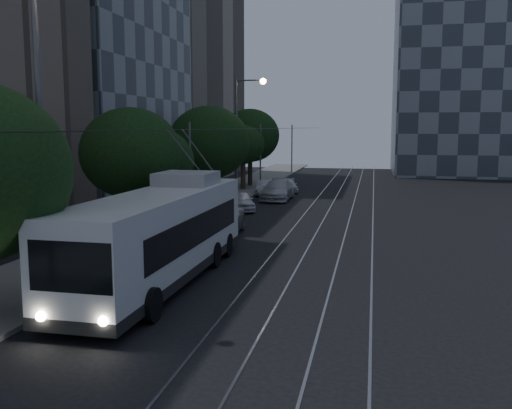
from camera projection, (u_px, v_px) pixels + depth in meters
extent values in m
plane|color=black|center=(243.00, 281.00, 21.27)|extent=(120.00, 120.00, 0.00)
cube|color=slate|center=(205.00, 204.00, 42.17)|extent=(5.00, 90.00, 0.15)
cube|color=gray|center=(310.00, 208.00, 40.62)|extent=(0.08, 90.00, 0.02)
cube|color=gray|center=(330.00, 208.00, 40.33)|extent=(0.08, 90.00, 0.02)
cube|color=gray|center=(352.00, 209.00, 40.02)|extent=(0.08, 90.00, 0.02)
cube|color=gray|center=(373.00, 209.00, 39.73)|extent=(0.08, 90.00, 0.02)
cylinder|color=black|center=(253.00, 129.00, 40.69)|extent=(0.02, 90.00, 0.02)
cylinder|color=black|center=(263.00, 129.00, 40.55)|extent=(0.02, 90.00, 0.02)
cylinder|color=#5A5A5D|center=(190.00, 176.00, 31.63)|extent=(0.14, 0.14, 6.00)
cylinder|color=#5A5A5D|center=(260.00, 158.00, 51.04)|extent=(0.14, 0.14, 6.00)
cylinder|color=#5A5A5D|center=(292.00, 149.00, 70.45)|extent=(0.14, 0.14, 6.00)
cube|color=#3B414B|center=(69.00, 33.00, 44.68)|extent=(14.00, 18.00, 26.00)
cube|color=gray|center=(161.00, 25.00, 63.54)|extent=(14.00, 22.00, 34.00)
cube|color=#3B414B|center=(488.00, 75.00, 69.41)|extent=(22.00, 18.00, 24.00)
cube|color=silver|center=(160.00, 234.00, 20.74)|extent=(2.87, 12.58, 2.98)
cube|color=black|center=(160.00, 270.00, 20.92)|extent=(2.91, 12.62, 0.37)
cube|color=black|center=(165.00, 228.00, 21.23)|extent=(2.89, 9.97, 1.10)
cube|color=black|center=(70.00, 267.00, 14.64)|extent=(2.37, 0.12, 1.36)
cube|color=black|center=(208.00, 205.00, 26.76)|extent=(2.17, 0.12, 1.05)
cube|color=#2AFE2E|center=(69.00, 231.00, 14.52)|extent=(1.67, 0.09, 0.33)
cube|color=#9A9B9D|center=(186.00, 178.00, 23.54)|extent=(2.30, 2.34, 0.52)
sphere|color=white|center=(41.00, 316.00, 14.96)|extent=(0.27, 0.27, 0.27)
sphere|color=white|center=(103.00, 321.00, 14.60)|extent=(0.27, 0.27, 0.27)
cylinder|color=#5A5A5D|center=(187.00, 155.00, 24.55)|extent=(0.06, 4.73, 2.21)
cylinder|color=#5A5A5D|center=(201.00, 155.00, 24.42)|extent=(0.06, 4.73, 2.21)
cylinder|color=black|center=(72.00, 300.00, 17.28)|extent=(0.31, 1.05, 1.05)
cylinder|color=black|center=(152.00, 305.00, 16.77)|extent=(0.31, 1.05, 1.05)
cylinder|color=black|center=(156.00, 252.00, 23.85)|extent=(0.31, 1.05, 1.05)
cylinder|color=black|center=(215.00, 255.00, 23.34)|extent=(0.31, 1.05, 1.05)
cylinder|color=black|center=(172.00, 243.00, 25.80)|extent=(0.31, 1.05, 1.05)
cylinder|color=black|center=(227.00, 245.00, 25.28)|extent=(0.31, 1.05, 1.05)
imported|color=#B1B3B9|center=(213.00, 221.00, 29.61)|extent=(3.56, 6.44, 1.71)
imported|color=white|center=(240.00, 201.00, 39.22)|extent=(2.98, 4.35, 1.38)
imported|color=#B7B8BC|center=(278.00, 190.00, 45.00)|extent=(2.24, 5.41, 1.56)
imported|color=#BABABF|center=(265.00, 188.00, 48.16)|extent=(1.82, 3.90, 1.24)
imported|color=white|center=(288.00, 185.00, 50.36)|extent=(2.42, 3.80, 1.20)
cylinder|color=black|center=(133.00, 217.00, 28.32)|extent=(0.44, 0.44, 2.59)
ellipsoid|color=black|center=(131.00, 153.00, 27.90)|extent=(4.95, 4.95, 4.46)
cylinder|color=black|center=(160.00, 209.00, 31.88)|extent=(0.44, 0.44, 2.36)
ellipsoid|color=black|center=(159.00, 161.00, 31.52)|extent=(3.95, 3.95, 3.55)
cylinder|color=black|center=(209.00, 191.00, 39.72)|extent=(0.44, 0.44, 2.55)
ellipsoid|color=black|center=(209.00, 142.00, 39.26)|extent=(5.61, 5.61, 5.05)
cylinder|color=black|center=(243.00, 176.00, 51.58)|extent=(0.44, 0.44, 2.69)
ellipsoid|color=black|center=(243.00, 145.00, 51.20)|extent=(3.91, 3.91, 3.51)
cylinder|color=black|center=(250.00, 172.00, 54.98)|extent=(0.44, 0.44, 2.81)
ellipsoid|color=black|center=(250.00, 135.00, 54.51)|extent=(5.63, 5.63, 5.07)
cylinder|color=#5A5A5D|center=(41.00, 145.00, 17.22)|extent=(0.20, 0.20, 10.34)
cylinder|color=#5A5A5D|center=(236.00, 141.00, 41.58)|extent=(0.20, 0.20, 9.42)
cylinder|color=#5A5A5D|center=(250.00, 80.00, 40.79)|extent=(2.07, 0.12, 0.12)
sphere|color=#FFCE8C|center=(263.00, 81.00, 40.61)|extent=(0.44, 0.44, 0.44)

